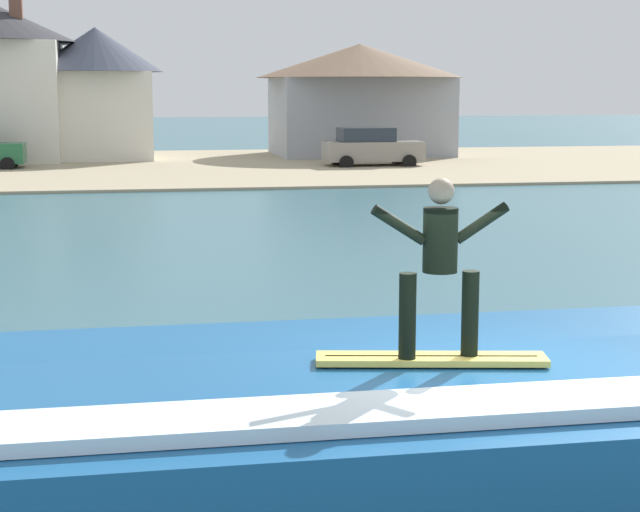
{
  "coord_description": "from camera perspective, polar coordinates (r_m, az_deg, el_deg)",
  "views": [
    {
      "loc": [
        -3.28,
        -9.03,
        3.6
      ],
      "look_at": [
        -0.81,
        4.1,
        1.46
      ],
      "focal_mm": 58.48,
      "sensor_mm": 36.0,
      "label": 1
    }
  ],
  "objects": [
    {
      "name": "car_far_shore",
      "position": [
        48.59,
        2.82,
        5.97
      ],
      "size": [
        4.53,
        2.24,
        1.86
      ],
      "color": "gray",
      "rests_on": "ground_plane"
    },
    {
      "name": "house_small_cottage",
      "position": [
        54.15,
        -12.13,
        9.08
      ],
      "size": [
        6.7,
        6.7,
        6.67
      ],
      "color": "silver",
      "rests_on": "ground_plane"
    },
    {
      "name": "surfboard",
      "position": [
        9.77,
        6.1,
        -5.62
      ],
      "size": [
        2.17,
        0.79,
        0.06
      ],
      "color": "#EAD159",
      "rests_on": "wave_crest"
    },
    {
      "name": "ground_plane",
      "position": [
        10.26,
        8.88,
        -11.56
      ],
      "size": [
        260.0,
        260.0,
        0.0
      ],
      "primitive_type": "plane",
      "color": "#356572"
    },
    {
      "name": "house_gabled_white",
      "position": [
        56.59,
        2.17,
        8.99
      ],
      "size": [
        11.14,
        11.14,
        6.0
      ],
      "color": "#9EA3AD",
      "rests_on": "ground_plane"
    },
    {
      "name": "surfer",
      "position": [
        9.55,
        6.58,
        -0.09
      ],
      "size": [
        1.3,
        0.32,
        1.66
      ],
      "color": "black",
      "rests_on": "surfboard"
    },
    {
      "name": "wave_crest",
      "position": [
        10.08,
        4.1,
        -8.74
      ],
      "size": [
        8.78,
        4.58,
        1.1
      ],
      "color": "#1B5A94",
      "rests_on": "ground_plane"
    },
    {
      "name": "shoreline_bank",
      "position": [
        49.36,
        -6.85,
        4.92
      ],
      "size": [
        120.0,
        23.62,
        0.11
      ],
      "color": "tan",
      "rests_on": "ground_plane"
    }
  ]
}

